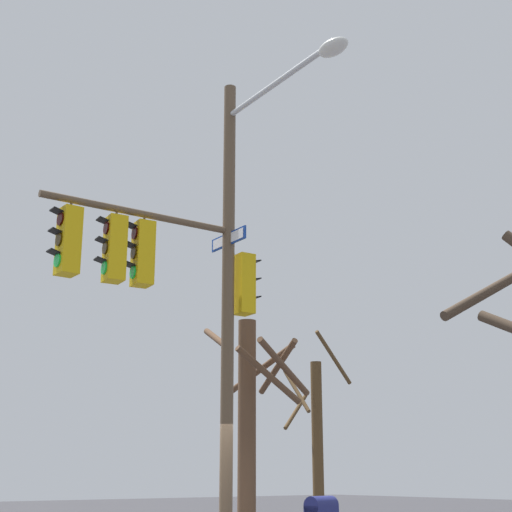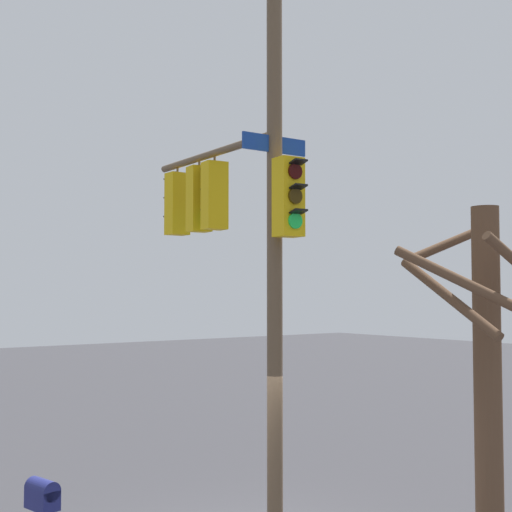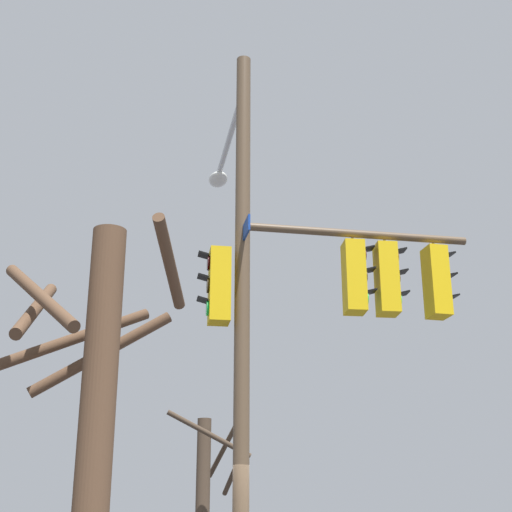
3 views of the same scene
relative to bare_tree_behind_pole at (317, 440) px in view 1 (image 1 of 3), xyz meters
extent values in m
cylinder|color=brown|center=(5.61, -7.02, 1.82)|extent=(0.22, 0.22, 8.85)
cylinder|color=silver|center=(7.15, -7.11, 5.65)|extent=(3.08, 0.27, 0.10)
ellipsoid|color=silver|center=(8.68, -7.19, 5.57)|extent=(0.62, 0.39, 0.20)
cylinder|color=brown|center=(5.51, -8.77, 3.34)|extent=(0.32, 3.51, 0.12)
cube|color=gold|center=(5.51, -8.70, 2.64)|extent=(0.40, 0.34, 1.10)
cylinder|color=#2F0403|center=(5.49, -8.87, 2.98)|extent=(0.22, 0.06, 0.22)
cube|color=black|center=(5.48, -8.94, 3.10)|extent=(0.23, 0.19, 0.06)
cylinder|color=#352504|center=(5.49, -8.87, 2.64)|extent=(0.22, 0.06, 0.22)
cube|color=black|center=(5.48, -8.94, 2.76)|extent=(0.23, 0.19, 0.06)
cylinder|color=#19D147|center=(5.49, -8.87, 2.30)|extent=(0.22, 0.06, 0.22)
cube|color=black|center=(5.48, -8.94, 2.42)|extent=(0.23, 0.19, 0.06)
cylinder|color=brown|center=(5.51, -8.70, 3.26)|extent=(0.04, 0.04, 0.15)
cube|color=gold|center=(5.49, -9.21, 2.64)|extent=(0.39, 0.34, 1.10)
cylinder|color=#2F0403|center=(5.47, -9.38, 2.98)|extent=(0.22, 0.06, 0.22)
cube|color=black|center=(5.46, -9.45, 3.10)|extent=(0.23, 0.19, 0.06)
cylinder|color=#352504|center=(5.47, -9.38, 2.64)|extent=(0.22, 0.06, 0.22)
cube|color=black|center=(5.46, -9.45, 2.76)|extent=(0.23, 0.19, 0.06)
cylinder|color=#19D147|center=(5.47, -9.38, 2.30)|extent=(0.22, 0.06, 0.22)
cube|color=black|center=(5.46, -9.45, 2.42)|extent=(0.23, 0.19, 0.06)
cylinder|color=brown|center=(5.49, -9.21, 3.26)|extent=(0.04, 0.04, 0.15)
cube|color=gold|center=(5.44, -10.00, 2.64)|extent=(0.36, 0.30, 1.10)
cylinder|color=#2F0403|center=(5.44, -10.16, 2.98)|extent=(0.22, 0.03, 0.22)
cube|color=black|center=(5.44, -10.24, 3.10)|extent=(0.21, 0.16, 0.06)
cylinder|color=#352504|center=(5.44, -10.16, 2.64)|extent=(0.22, 0.03, 0.22)
cube|color=black|center=(5.44, -10.24, 2.76)|extent=(0.21, 0.16, 0.06)
cylinder|color=#19D147|center=(5.44, -10.16, 2.30)|extent=(0.22, 0.03, 0.22)
cube|color=black|center=(5.44, -10.24, 2.42)|extent=(0.21, 0.16, 0.06)
cylinder|color=brown|center=(5.44, -10.00, 3.26)|extent=(0.04, 0.04, 0.15)
cube|color=gold|center=(5.63, -6.69, 2.39)|extent=(0.38, 0.33, 1.10)
cylinder|color=#2F0403|center=(5.64, -6.52, 2.73)|extent=(0.22, 0.05, 0.22)
cube|color=black|center=(5.65, -6.45, 2.85)|extent=(0.22, 0.18, 0.06)
cylinder|color=#352504|center=(5.64, -6.52, 2.39)|extent=(0.22, 0.05, 0.22)
cube|color=black|center=(5.65, -6.45, 2.51)|extent=(0.22, 0.18, 0.06)
cylinder|color=#19D147|center=(5.64, -6.52, 2.05)|extent=(0.22, 0.05, 0.22)
cube|color=black|center=(5.65, -6.45, 2.17)|extent=(0.22, 0.18, 0.06)
cube|color=navy|center=(5.61, -7.02, 3.19)|extent=(1.10, 0.08, 0.24)
cube|color=white|center=(5.61, -7.04, 3.19)|extent=(1.00, 0.05, 0.18)
cylinder|color=navy|center=(8.69, -7.67, -1.31)|extent=(0.32, 0.48, 0.24)
cylinder|color=brown|center=(0.00, 0.03, -0.21)|extent=(0.31, 0.31, 4.79)
cylinder|color=brown|center=(-0.61, -0.23, 0.81)|extent=(0.65, 1.33, 1.10)
cylinder|color=brown|center=(0.67, 0.10, 2.24)|extent=(0.25, 1.44, 1.41)
cylinder|color=brown|center=(-0.12, -0.61, 1.34)|extent=(1.38, 0.35, 1.33)
cylinder|color=#47382A|center=(11.62, -7.63, 1.06)|extent=(0.21, 1.83, 0.97)
cylinder|color=brown|center=(3.49, -5.02, -0.17)|extent=(0.38, 0.38, 4.85)
cylinder|color=brown|center=(3.61, -4.29, 1.31)|extent=(1.56, 0.38, 1.05)
cylinder|color=brown|center=(4.36, -4.71, 1.18)|extent=(0.76, 1.83, 1.02)
cylinder|color=brown|center=(4.26, -5.05, 1.00)|extent=(0.18, 1.62, 1.09)
cylinder|color=brown|center=(3.13, -4.35, 1.31)|extent=(1.47, 0.88, 1.07)
cylinder|color=brown|center=(3.28, -5.69, 1.83)|extent=(1.42, 0.57, 0.66)
camera|label=1|loc=(16.50, -14.66, -0.92)|focal=53.84mm
camera|label=2|loc=(11.92, 0.89, 1.06)|focal=50.16mm
camera|label=3|loc=(-4.81, -4.74, -1.04)|focal=54.51mm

